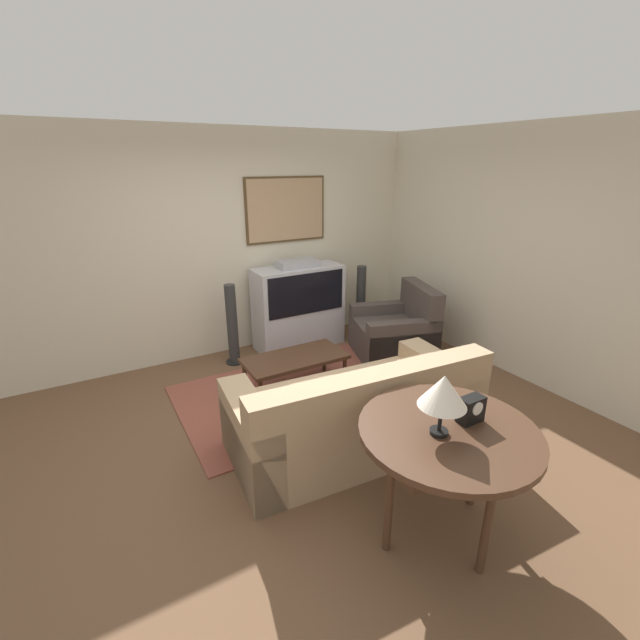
% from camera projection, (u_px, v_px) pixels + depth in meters
% --- Properties ---
extents(ground_plane, '(12.00, 12.00, 0.00)m').
position_uv_depth(ground_plane, '(307.00, 431.00, 3.90)').
color(ground_plane, brown).
extents(wall_back, '(12.00, 0.10, 2.70)m').
position_uv_depth(wall_back, '(223.00, 246.00, 5.16)').
color(wall_back, beige).
rests_on(wall_back, ground_plane).
extents(wall_right, '(0.06, 12.00, 2.70)m').
position_uv_depth(wall_right, '(517.00, 255.00, 4.67)').
color(wall_right, beige).
rests_on(wall_right, ground_plane).
extents(area_rug, '(2.59, 1.64, 0.01)m').
position_uv_depth(area_rug, '(305.00, 391.00, 4.58)').
color(area_rug, brown).
rests_on(area_rug, ground_plane).
extents(tv, '(1.15, 0.46, 1.15)m').
position_uv_depth(tv, '(299.00, 306.00, 5.55)').
color(tv, '#B7B7BC').
rests_on(tv, ground_plane).
extents(couch, '(2.12, 1.11, 0.86)m').
position_uv_depth(couch, '(356.00, 415.00, 3.59)').
color(couch, tan).
rests_on(couch, ground_plane).
extents(armchair, '(1.11, 1.10, 0.89)m').
position_uv_depth(armchair, '(395.00, 333.00, 5.35)').
color(armchair, '#473D38').
rests_on(armchair, ground_plane).
extents(coffee_table, '(1.07, 0.53, 0.39)m').
position_uv_depth(coffee_table, '(295.00, 360.00, 4.49)').
color(coffee_table, '#472D1E').
rests_on(coffee_table, ground_plane).
extents(console_table, '(1.09, 1.09, 0.80)m').
position_uv_depth(console_table, '(448.00, 438.00, 2.60)').
color(console_table, '#472D1E').
rests_on(console_table, ground_plane).
extents(table_lamp, '(0.28, 0.28, 0.38)m').
position_uv_depth(table_lamp, '(443.00, 392.00, 2.43)').
color(table_lamp, black).
rests_on(table_lamp, console_table).
extents(mantel_clock, '(0.16, 0.10, 0.17)m').
position_uv_depth(mantel_clock, '(471.00, 409.00, 2.62)').
color(mantel_clock, black).
rests_on(mantel_clock, console_table).
extents(speaker_tower_left, '(0.22, 0.22, 0.98)m').
position_uv_depth(speaker_tower_left, '(232.00, 327.00, 5.08)').
color(speaker_tower_left, black).
rests_on(speaker_tower_left, ground_plane).
extents(speaker_tower_right, '(0.22, 0.22, 0.98)m').
position_uv_depth(speaker_tower_right, '(361.00, 303.00, 5.95)').
color(speaker_tower_right, black).
rests_on(speaker_tower_right, ground_plane).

